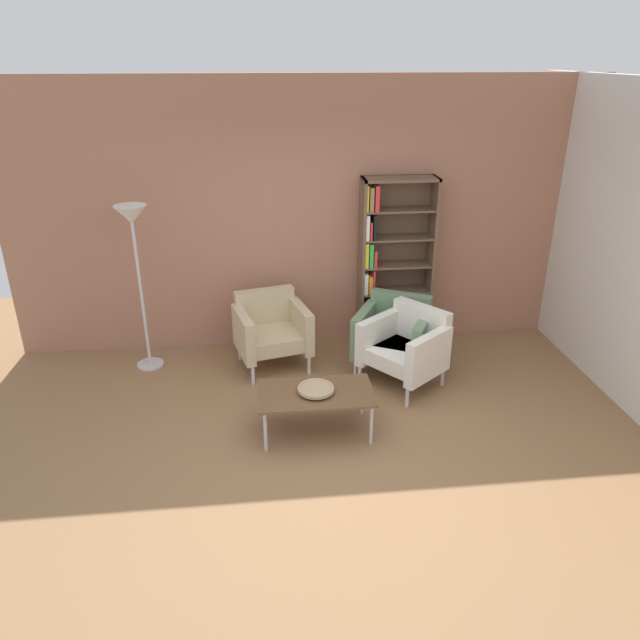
{
  "coord_description": "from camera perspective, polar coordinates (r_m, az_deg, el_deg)",
  "views": [
    {
      "loc": [
        -0.57,
        -3.89,
        3.08
      ],
      "look_at": [
        -0.05,
        0.84,
        0.95
      ],
      "focal_mm": 33.59,
      "sensor_mm": 36.0,
      "label": 1
    }
  ],
  "objects": [
    {
      "name": "decorative_bowl",
      "position": [
        5.18,
        -0.39,
        -6.56
      ],
      "size": [
        0.32,
        0.32,
        0.05
      ],
      "color": "tan",
      "rests_on": "coffee_table_low"
    },
    {
      "name": "bookshelf_tall",
      "position": [
        6.65,
        6.59,
        5.33
      ],
      "size": [
        0.8,
        0.3,
        1.9
      ],
      "color": "brown",
      "rests_on": "ground_plane"
    },
    {
      "name": "armchair_by_bookshelf",
      "position": [
        6.02,
        8.27,
        -2.44
      ],
      "size": [
        0.94,
        0.95,
        0.78
      ],
      "rotation": [
        0.0,
        0.0,
        -0.9
      ],
      "color": "white",
      "rests_on": "ground_plane"
    },
    {
      "name": "armchair_near_window",
      "position": [
        6.26,
        7.1,
        -1.27
      ],
      "size": [
        0.93,
        0.9,
        0.78
      ],
      "rotation": [
        0.0,
        0.0,
        -0.49
      ],
      "color": "slate",
      "rests_on": "ground_plane"
    },
    {
      "name": "floor_lamp_torchiere",
      "position": [
        6.19,
        -17.33,
        7.75
      ],
      "size": [
        0.32,
        0.32,
        1.74
      ],
      "color": "silver",
      "rests_on": "ground_plane"
    },
    {
      "name": "armchair_corner_red",
      "position": [
        6.33,
        -4.7,
        -0.84
      ],
      "size": [
        0.85,
        0.8,
        0.78
      ],
      "rotation": [
        0.0,
        0.0,
        0.24
      ],
      "color": "#C6B289",
      "rests_on": "ground_plane"
    },
    {
      "name": "coffee_table_low",
      "position": [
        5.22,
        -0.39,
        -7.19
      ],
      "size": [
        1.0,
        0.56,
        0.4
      ],
      "color": "brown",
      "rests_on": "ground_plane"
    },
    {
      "name": "brick_back_panel",
      "position": [
        6.58,
        -1.18,
        9.77
      ],
      "size": [
        6.4,
        0.12,
        2.9
      ],
      "primitive_type": "cube",
      "color": "#A87056",
      "rests_on": "ground_plane"
    },
    {
      "name": "ground_plane",
      "position": [
        4.99,
        1.63,
        -13.98
      ],
      "size": [
        8.32,
        8.32,
        0.0
      ],
      "primitive_type": "plane",
      "color": "olive"
    }
  ]
}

